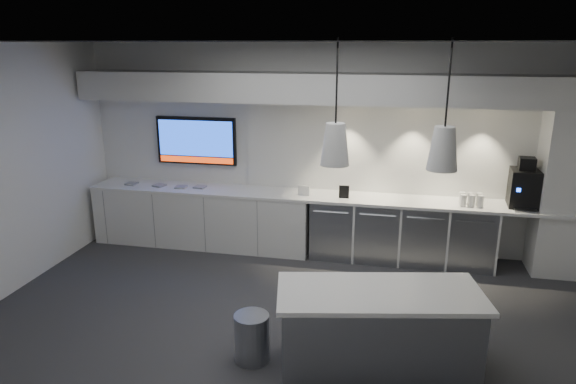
% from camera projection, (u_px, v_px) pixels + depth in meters
% --- Properties ---
extents(floor, '(7.00, 7.00, 0.00)m').
position_uv_depth(floor, '(285.00, 330.00, 5.55)').
color(floor, '#333336').
rests_on(floor, ground).
extents(ceiling, '(7.00, 7.00, 0.00)m').
position_uv_depth(ceiling, '(284.00, 42.00, 4.71)').
color(ceiling, black).
rests_on(ceiling, wall_back).
extents(wall_back, '(7.00, 0.00, 7.00)m').
position_uv_depth(wall_back, '(321.00, 149.00, 7.48)').
color(wall_back, white).
rests_on(wall_back, floor).
extents(wall_front, '(7.00, 0.00, 7.00)m').
position_uv_depth(wall_front, '(187.00, 329.00, 2.78)').
color(wall_front, white).
rests_on(wall_front, floor).
extents(back_counter, '(6.80, 0.65, 0.04)m').
position_uv_depth(back_counter, '(317.00, 196.00, 7.35)').
color(back_counter, white).
rests_on(back_counter, left_base_cabinets).
extents(left_base_cabinets, '(3.30, 0.63, 0.86)m').
position_uv_depth(left_base_cabinets, '(203.00, 217.00, 7.82)').
color(left_base_cabinets, white).
rests_on(left_base_cabinets, floor).
extents(fridge_unit_a, '(0.60, 0.61, 0.85)m').
position_uv_depth(fridge_unit_a, '(333.00, 227.00, 7.43)').
color(fridge_unit_a, '#95999D').
rests_on(fridge_unit_a, floor).
extents(fridge_unit_b, '(0.60, 0.61, 0.85)m').
position_uv_depth(fridge_unit_b, '(377.00, 230.00, 7.30)').
color(fridge_unit_b, '#95999D').
rests_on(fridge_unit_b, floor).
extents(fridge_unit_c, '(0.60, 0.61, 0.85)m').
position_uv_depth(fridge_unit_c, '(423.00, 233.00, 7.18)').
color(fridge_unit_c, '#95999D').
rests_on(fridge_unit_c, floor).
extents(fridge_unit_d, '(0.60, 0.61, 0.85)m').
position_uv_depth(fridge_unit_d, '(470.00, 237.00, 7.06)').
color(fridge_unit_d, '#95999D').
rests_on(fridge_unit_d, floor).
extents(backsplash, '(4.60, 0.03, 1.30)m').
position_uv_depth(backsplash, '(405.00, 149.00, 7.21)').
color(backsplash, white).
rests_on(backsplash, wall_back).
extents(soffit, '(6.90, 0.60, 0.40)m').
position_uv_depth(soffit, '(319.00, 88.00, 6.95)').
color(soffit, white).
rests_on(soffit, wall_back).
extents(column, '(0.55, 0.55, 2.60)m').
position_uv_depth(column, '(562.00, 179.00, 6.63)').
color(column, white).
rests_on(column, floor).
extents(wall_tv, '(1.25, 0.07, 0.72)m').
position_uv_depth(wall_tv, '(196.00, 141.00, 7.79)').
color(wall_tv, black).
rests_on(wall_tv, wall_back).
extents(island, '(2.01, 1.16, 0.80)m').
position_uv_depth(island, '(378.00, 329.00, 4.82)').
color(island, '#95999D').
rests_on(island, floor).
extents(bin, '(0.43, 0.43, 0.48)m').
position_uv_depth(bin, '(252.00, 337.00, 4.97)').
color(bin, '#95999D').
rests_on(bin, floor).
extents(coffee_machine, '(0.39, 0.55, 0.66)m').
position_uv_depth(coffee_machine, '(524.00, 187.00, 6.75)').
color(coffee_machine, black).
rests_on(coffee_machine, back_counter).
extents(sign_black, '(0.14, 0.03, 0.18)m').
position_uv_depth(sign_black, '(344.00, 192.00, 7.16)').
color(sign_black, black).
rests_on(sign_black, back_counter).
extents(sign_white, '(0.18, 0.06, 0.14)m').
position_uv_depth(sign_white, '(304.00, 191.00, 7.29)').
color(sign_white, white).
rests_on(sign_white, back_counter).
extents(cup_cluster, '(0.30, 0.19, 0.16)m').
position_uv_depth(cup_cluster, '(471.00, 200.00, 6.82)').
color(cup_cluster, white).
rests_on(cup_cluster, back_counter).
extents(tray_a, '(0.17, 0.17, 0.02)m').
position_uv_depth(tray_a, '(131.00, 184.00, 7.87)').
color(tray_a, gray).
rests_on(tray_a, back_counter).
extents(tray_b, '(0.20, 0.20, 0.02)m').
position_uv_depth(tray_b, '(159.00, 185.00, 7.77)').
color(tray_b, gray).
rests_on(tray_b, back_counter).
extents(tray_c, '(0.18, 0.18, 0.02)m').
position_uv_depth(tray_c, '(181.00, 187.00, 7.69)').
color(tray_c, gray).
rests_on(tray_c, back_counter).
extents(tray_d, '(0.18, 0.18, 0.02)m').
position_uv_depth(tray_d, '(200.00, 187.00, 7.69)').
color(tray_d, gray).
rests_on(tray_d, back_counter).
extents(pendant_left, '(0.26, 0.26, 1.07)m').
position_uv_depth(pendant_left, '(335.00, 144.00, 4.42)').
color(pendant_left, white).
rests_on(pendant_left, ceiling).
extents(pendant_right, '(0.26, 0.26, 1.07)m').
position_uv_depth(pendant_right, '(443.00, 148.00, 4.24)').
color(pendant_right, white).
rests_on(pendant_right, ceiling).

